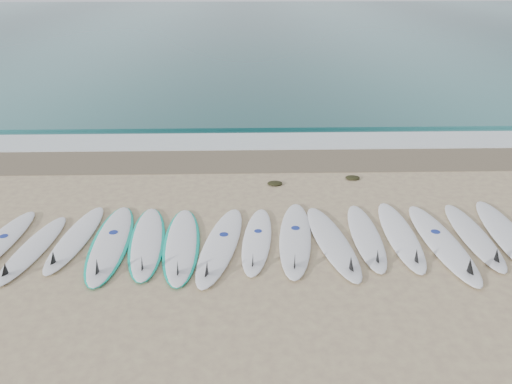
{
  "coord_description": "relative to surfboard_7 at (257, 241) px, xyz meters",
  "views": [
    {
      "loc": [
        -0.22,
        -7.83,
        4.61
      ],
      "look_at": [
        0.01,
        1.28,
        0.4
      ],
      "focal_mm": 35.0,
      "sensor_mm": 36.0,
      "label": 1
    }
  ],
  "objects": [
    {
      "name": "ground",
      "position": [
        0.01,
        0.07,
        -0.05
      ],
      "size": [
        120.0,
        120.0,
        0.0
      ],
      "primitive_type": "plane",
      "color": "tan"
    },
    {
      "name": "ocean",
      "position": [
        0.01,
        32.57,
        -0.04
      ],
      "size": [
        120.0,
        55.0,
        0.03
      ],
      "primitive_type": "cube",
      "color": "#215A5A",
      "rests_on": "ground"
    },
    {
      "name": "wet_sand_band",
      "position": [
        0.01,
        4.17,
        -0.05
      ],
      "size": [
        120.0,
        1.8,
        0.01
      ],
      "primitive_type": "cube",
      "color": "brown",
      "rests_on": "ground"
    },
    {
      "name": "foam_band",
      "position": [
        0.01,
        5.57,
        -0.03
      ],
      "size": [
        120.0,
        1.4,
        0.04
      ],
      "primitive_type": "cube",
      "color": "silver",
      "rests_on": "ground"
    },
    {
      "name": "wave_crest",
      "position": [
        0.01,
        7.07,
        -0.0
      ],
      "size": [
        120.0,
        1.0,
        0.1
      ],
      "primitive_type": "cube",
      "color": "#215A5A",
      "rests_on": "ground"
    },
    {
      "name": "surfboard_1",
      "position": [
        -3.94,
        -0.21,
        -0.0
      ],
      "size": [
        0.76,
        2.41,
        0.3
      ],
      "rotation": [
        0.0,
        0.0,
        -0.12
      ],
      "color": "silver",
      "rests_on": "ground"
    },
    {
      "name": "surfboard_2",
      "position": [
        -3.3,
        0.15,
        0.0
      ],
      "size": [
        0.75,
        2.52,
        0.32
      ],
      "rotation": [
        0.0,
        0.0,
        -0.09
      ],
      "color": "white",
      "rests_on": "ground"
    },
    {
      "name": "surfboard_3",
      "position": [
        -2.62,
        -0.02,
        -0.0
      ],
      "size": [
        0.81,
        2.87,
        0.36
      ],
      "rotation": [
        0.0,
        0.0,
        0.04
      ],
      "color": "white",
      "rests_on": "ground"
    },
    {
      "name": "surfboard_4",
      "position": [
        -1.97,
        0.02,
        -0.0
      ],
      "size": [
        0.9,
        2.69,
        0.33
      ],
      "rotation": [
        0.0,
        0.0,
        0.1
      ],
      "color": "white",
      "rests_on": "ground"
    },
    {
      "name": "surfboard_5",
      "position": [
        -1.34,
        -0.1,
        -0.0
      ],
      "size": [
        0.8,
        2.73,
        0.34
      ],
      "rotation": [
        0.0,
        0.0,
        0.06
      ],
      "color": "white",
      "rests_on": "ground"
    },
    {
      "name": "surfboard_6",
      "position": [
        -0.66,
        -0.17,
        0.01
      ],
      "size": [
        1.05,
        2.85,
        0.36
      ],
      "rotation": [
        0.0,
        0.0,
        -0.17
      ],
      "color": "white",
      "rests_on": "ground"
    },
    {
      "name": "surfboard_7",
      "position": [
        0.0,
        0.0,
        0.0
      ],
      "size": [
        0.76,
        2.47,
        0.31
      ],
      "rotation": [
        0.0,
        0.0,
        -0.11
      ],
      "color": "white",
      "rests_on": "ground"
    },
    {
      "name": "surfboard_8",
      "position": [
        0.7,
        0.03,
        0.01
      ],
      "size": [
        0.87,
        2.82,
        0.35
      ],
      "rotation": [
        0.0,
        0.0,
        -0.11
      ],
      "color": "white",
      "rests_on": "ground"
    },
    {
      "name": "surfboard_9",
      "position": [
        1.36,
        -0.11,
        0.01
      ],
      "size": [
        0.94,
        2.75,
        0.35
      ],
      "rotation": [
        0.0,
        0.0,
        0.14
      ],
      "color": "white",
      "rests_on": "ground"
    },
    {
      "name": "surfboard_10",
      "position": [
        2.01,
        0.07,
        0.0
      ],
      "size": [
        0.58,
        2.51,
        0.32
      ],
      "rotation": [
        0.0,
        0.0,
        -0.02
      ],
      "color": "white",
      "rests_on": "ground"
    },
    {
      "name": "surfboard_11",
      "position": [
        2.65,
        0.09,
        0.0
      ],
      "size": [
        0.61,
        2.65,
        0.34
      ],
      "rotation": [
        0.0,
        0.0,
        -0.02
      ],
      "color": "white",
      "rests_on": "ground"
    },
    {
      "name": "surfboard_12",
      "position": [
        3.32,
        -0.19,
        0.01
      ],
      "size": [
        0.74,
        2.9,
        0.37
      ],
      "rotation": [
        0.0,
        0.0,
        0.05
      ],
      "color": "white",
      "rests_on": "ground"
    },
    {
      "name": "surfboard_13",
      "position": [
        3.98,
        0.05,
        0.0
      ],
      "size": [
        0.57,
        2.54,
        0.32
      ],
      "rotation": [
        0.0,
        0.0,
        -0.02
      ],
      "color": "white",
      "rests_on": "ground"
    },
    {
      "name": "surfboard_14",
      "position": [
        4.6,
        -0.01,
        0.01
      ],
      "size": [
        0.84,
        2.95,
        0.37
      ],
      "rotation": [
        0.0,
        0.0,
        -0.08
      ],
      "color": "white",
      "rests_on": "ground"
    },
    {
      "name": "seaweed_near",
      "position": [
        0.48,
        2.6,
        -0.02
      ],
      "size": [
        0.34,
        0.27,
        0.07
      ],
      "primitive_type": "ellipsoid",
      "color": "black",
      "rests_on": "ground"
    },
    {
      "name": "seaweed_far",
      "position": [
        2.32,
        2.88,
        -0.02
      ],
      "size": [
        0.34,
        0.27,
        0.07
      ],
      "primitive_type": "ellipsoid",
      "color": "black",
      "rests_on": "ground"
    }
  ]
}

